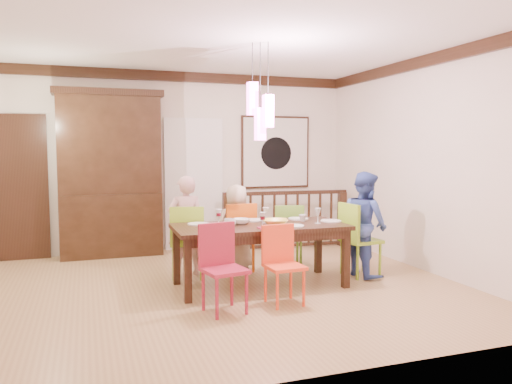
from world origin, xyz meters
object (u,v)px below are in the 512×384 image
object	(u,v)px
chair_far_left	(188,236)
china_hutch	(111,174)
person_end_right	(365,224)
person_far_mid	(237,227)
balustrade	(286,219)
person_far_left	(186,226)
chair_end_right	(361,234)
dining_table	(260,232)

from	to	relation	value
chair_far_left	china_hutch	xyz separation A→B (m)	(-0.86, 1.68, 0.74)
chair_far_left	person_end_right	size ratio (longest dim) A/B	0.69
china_hutch	person_far_mid	bearing A→B (deg)	-42.71
chair_far_left	balustrade	distance (m)	2.34
person_far_left	chair_end_right	bearing A→B (deg)	159.43
chair_end_right	person_far_mid	world-z (taller)	person_far_mid
chair_far_left	china_hutch	distance (m)	2.03
chair_end_right	person_far_left	bearing A→B (deg)	64.35
chair_end_right	balustrade	world-z (taller)	same
china_hutch	chair_far_left	bearing A→B (deg)	-63.04
dining_table	chair_end_right	world-z (taller)	chair_end_right
chair_end_right	person_far_left	size ratio (longest dim) A/B	0.73
chair_end_right	person_far_mid	xyz separation A→B (m)	(-1.43, 0.87, 0.04)
person_far_left	balustrade	bearing A→B (deg)	-148.40
person_far_mid	balustrade	bearing A→B (deg)	-135.17
chair_end_right	person_end_right	size ratio (longest dim) A/B	0.70
person_far_left	person_far_mid	size ratio (longest dim) A/B	1.12
chair_far_left	chair_end_right	size ratio (longest dim) A/B	0.98
balustrade	person_far_left	bearing A→B (deg)	-143.71
person_far_left	person_end_right	size ratio (longest dim) A/B	0.96
person_far_left	person_far_mid	distance (m)	0.73
balustrade	person_far_left	size ratio (longest dim) A/B	1.64
china_hutch	balustrade	size ratio (longest dim) A/B	1.19
person_end_right	person_far_left	bearing A→B (deg)	64.14
china_hutch	person_far_left	size ratio (longest dim) A/B	1.95
balustrade	person_end_right	world-z (taller)	person_end_right
person_far_left	person_end_right	xyz separation A→B (m)	(2.21, -0.79, 0.03)
china_hutch	person_far_left	world-z (taller)	china_hutch
chair_far_left	person_far_left	world-z (taller)	person_far_left
balustrade	person_end_right	size ratio (longest dim) A/B	1.57
person_far_mid	person_end_right	size ratio (longest dim) A/B	0.86
chair_end_right	person_end_right	world-z (taller)	person_end_right
balustrade	person_far_mid	bearing A→B (deg)	-132.78
chair_far_left	person_far_left	distance (m)	0.18
chair_end_right	person_far_mid	distance (m)	1.68
person_end_right	dining_table	bearing A→B (deg)	85.04
dining_table	china_hutch	size ratio (longest dim) A/B	0.81
dining_table	person_far_mid	bearing A→B (deg)	92.26
chair_end_right	person_far_left	distance (m)	2.30
chair_end_right	person_far_mid	size ratio (longest dim) A/B	0.82
chair_far_left	china_hutch	bearing A→B (deg)	-50.02
dining_table	balustrade	distance (m)	2.35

